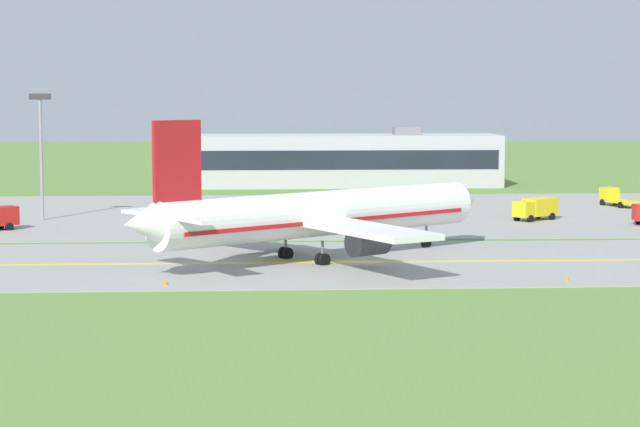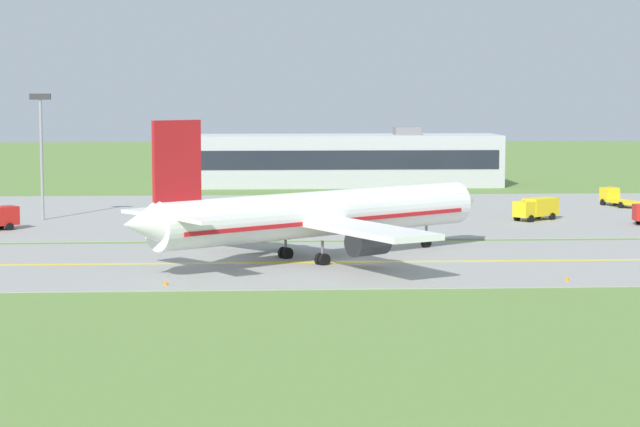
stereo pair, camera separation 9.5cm
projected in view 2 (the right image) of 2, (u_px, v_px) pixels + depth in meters
ground_plane at (356, 263)px, 104.96m from camera, size 500.00×500.00×0.00m
taxiway_strip at (356, 263)px, 104.95m from camera, size 240.00×28.00×0.10m
apron_pad at (407, 213)px, 147.23m from camera, size 140.00×52.00×0.10m
taxiway_centreline at (356, 262)px, 104.95m from camera, size 220.00×0.60×0.01m
airplane_lead at (317, 215)px, 105.91m from camera, size 34.08×28.91×12.70m
service_truck_fuel at (536, 208)px, 138.82m from camera, size 5.99×5.30×2.60m
service_truck_pushback at (615, 198)px, 155.95m from camera, size 3.87×6.72×2.59m
terminal_building at (346, 160)px, 189.49m from camera, size 48.58×11.74×9.29m
apron_light_mast at (41, 140)px, 138.32m from camera, size 2.40×0.50×14.70m
traffic_cone_near_edge at (567, 279)px, 94.49m from camera, size 0.44×0.44×0.60m
traffic_cone_mid_edge at (166, 283)px, 92.47m from camera, size 0.44×0.44×0.60m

